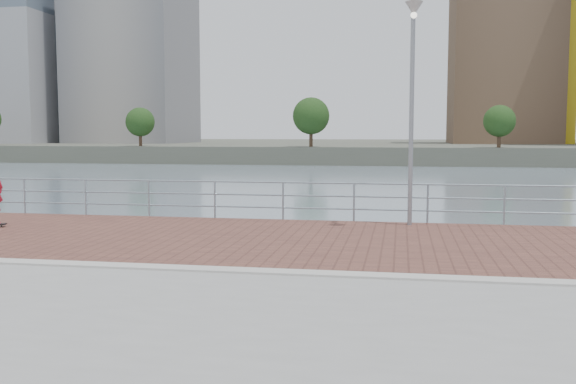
# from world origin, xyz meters

# --- Properties ---
(water) EXTENTS (400.00, 400.00, 0.00)m
(water) POSITION_xyz_m (0.00, 0.00, -2.00)
(water) COLOR slate
(water) RESTS_ON ground
(brick_lane) EXTENTS (40.00, 6.80, 0.02)m
(brick_lane) POSITION_xyz_m (0.00, 3.60, 0.01)
(brick_lane) COLOR brown
(brick_lane) RESTS_ON seawall
(curb) EXTENTS (40.00, 0.40, 0.06)m
(curb) POSITION_xyz_m (0.00, 0.00, 0.03)
(curb) COLOR #B7B5AD
(curb) RESTS_ON seawall
(far_shore) EXTENTS (320.00, 95.00, 2.50)m
(far_shore) POSITION_xyz_m (0.00, 122.50, -0.75)
(far_shore) COLOR #4C5142
(far_shore) RESTS_ON ground
(guardrail) EXTENTS (39.06, 0.06, 1.13)m
(guardrail) POSITION_xyz_m (0.00, 7.00, 0.69)
(guardrail) COLOR #8C9EA8
(guardrail) RESTS_ON brick_lane
(street_lamp) EXTENTS (0.45, 1.30, 6.11)m
(street_lamp) POSITION_xyz_m (2.58, 6.05, 4.34)
(street_lamp) COLOR gray
(street_lamp) RESTS_ON brick_lane
(skyline) EXTENTS (233.00, 41.00, 62.26)m
(skyline) POSITION_xyz_m (30.64, 104.76, 24.14)
(skyline) COLOR #ADA38E
(skyline) RESTS_ON far_shore
(shoreline_trees) EXTENTS (109.51, 5.11, 6.81)m
(shoreline_trees) POSITION_xyz_m (-13.27, 77.00, 4.32)
(shoreline_trees) COLOR #473323
(shoreline_trees) RESTS_ON far_shore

